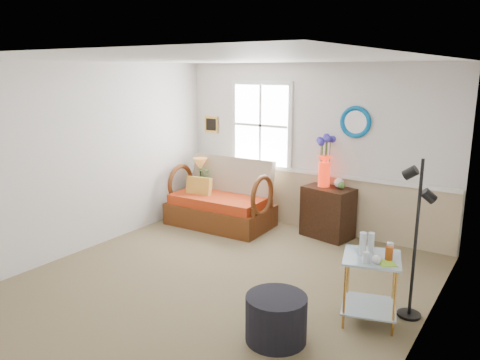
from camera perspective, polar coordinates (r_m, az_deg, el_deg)
The scene contains 19 objects.
floor at distance 5.70m, azimuth -2.72°, elevation -12.62°, with size 4.50×5.00×0.01m, color #70644E.
ceiling at distance 5.13m, azimuth -3.04°, elevation 14.49°, with size 4.50×5.00×0.01m, color white.
walls at distance 5.27m, azimuth -2.87°, elevation 0.21°, with size 4.51×5.01×2.60m.
wainscot at distance 7.56m, azimuth 8.38°, elevation -2.51°, with size 4.46×0.02×0.90m, color tan.
chair_rail at distance 7.44m, azimuth 8.47°, elevation 0.96°, with size 4.46×0.04×0.06m, color white.
window at distance 7.74m, azimuth 2.56°, elevation 6.68°, with size 1.14×0.06×1.44m, color white, non-canonical shape.
picture at distance 8.32m, azimuth -3.49°, elevation 6.78°, with size 0.28×0.03×0.28m, color #BB852F.
mirror at distance 7.05m, azimuth 13.93°, elevation 6.88°, with size 0.47×0.47×0.07m, color #096DB4.
loveseat at distance 7.59m, azimuth -2.45°, elevation -1.61°, with size 1.65×0.93×1.08m, color #66310F, non-canonical shape.
throw_pillow at distance 7.69m, azimuth -5.05°, elevation -1.24°, with size 0.43×0.11×0.43m, color #C26E0F, non-canonical shape.
lamp_stand at distance 8.20m, azimuth -4.65°, elevation -2.35°, with size 0.32×0.32×0.57m, color #341B11, non-canonical shape.
table_lamp at distance 8.05m, azimuth -4.86°, elevation 1.09°, with size 0.25×0.25×0.45m, color #B66F2F, non-canonical shape.
potted_plant at distance 8.00m, azimuth -4.18°, elevation 0.34°, with size 0.31×0.34×0.27m, color #4E7D36.
cabinet at distance 7.22m, azimuth 10.67°, elevation -3.89°, with size 0.72×0.46×0.77m, color #341B11, non-canonical shape.
flower_vase at distance 7.12m, azimuth 10.28°, elevation 2.30°, with size 0.23×0.23×0.77m, color red, non-canonical shape.
side_table at distance 4.99m, azimuth 15.55°, elevation -12.68°, with size 0.55×0.55×0.69m, color #C68A3C, non-canonical shape.
tabletop_items at distance 4.78m, azimuth 16.45°, elevation -7.85°, with size 0.39×0.39×0.23m, color silver, non-canonical shape.
floor_lamp at distance 5.02m, azimuth 20.62°, elevation -6.91°, with size 0.24×0.24×1.66m, color black, non-canonical shape.
ottoman at distance 4.58m, azimuth 4.43°, elevation -16.46°, with size 0.58×0.58×0.45m, color black.
Camera 1 is at (3.04, -4.13, 2.49)m, focal length 35.00 mm.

